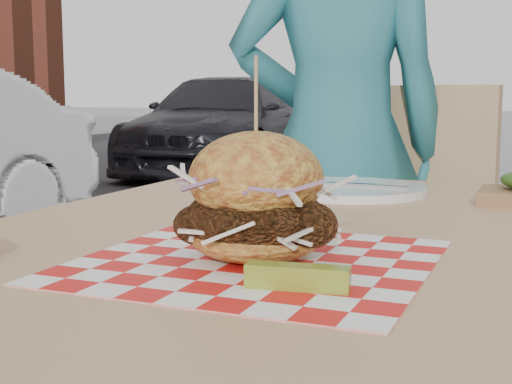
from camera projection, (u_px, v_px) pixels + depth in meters
diner at (338, 145)px, 1.86m from camera, size 0.66×0.53×1.59m
car_dark at (223, 124)px, 8.64m from camera, size 2.10×4.09×1.14m
patio_table at (280, 285)px, 0.96m from camera, size 0.80×1.20×0.75m
patio_chair at (415, 240)px, 1.84m from camera, size 0.49×0.49×0.95m
paper_liner at (256, 261)px, 0.76m from camera, size 0.36×0.36×0.00m
sandwich at (256, 205)px, 0.75m from camera, size 0.19×0.19×0.21m
pickle_spear at (298, 277)px, 0.64m from camera, size 0.10×0.03×0.02m
place_setting at (351, 189)px, 1.28m from camera, size 0.27×0.27×0.02m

